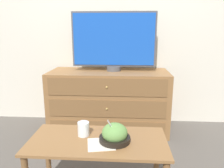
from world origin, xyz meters
name	(u,v)px	position (x,y,z in m)	size (l,w,h in m)	color
ground_plane	(113,119)	(0.00, 0.00, 0.00)	(12.00, 12.00, 0.00)	#56514C
wall_back	(113,26)	(0.00, 0.03, 1.30)	(12.00, 0.05, 2.60)	silver
dresser	(109,101)	(-0.03, -0.32, 0.38)	(1.45, 0.59, 0.76)	olive
tv	(114,41)	(0.02, -0.28, 1.12)	(1.01, 0.17, 0.70)	#515156
coffee_table	(98,149)	(-0.02, -1.52, 0.41)	(0.99, 0.47, 0.48)	olive
takeout_bowl	(115,135)	(0.11, -1.54, 0.54)	(0.22, 0.22, 0.17)	black
drink_cup	(83,130)	(-0.13, -1.46, 0.53)	(0.09, 0.09, 0.10)	white
napkin	(101,144)	(0.01, -1.59, 0.48)	(0.21, 0.21, 0.00)	silver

